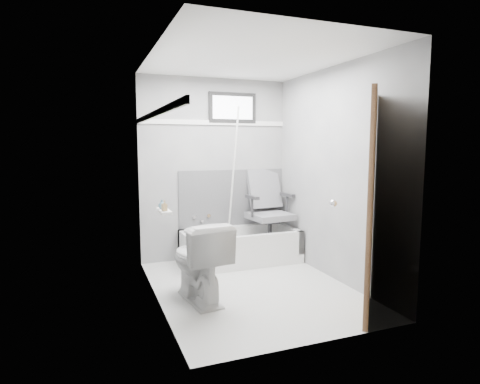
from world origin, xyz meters
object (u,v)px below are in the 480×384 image
office_chair (270,210)px  soap_bottle_a (164,205)px  toilet (199,261)px  soap_bottle_b (162,204)px  bathtub (241,246)px  door (419,209)px

office_chair → soap_bottle_a: size_ratio=10.81×
office_chair → toilet: bearing=-145.6°
toilet → soap_bottle_b: (-0.32, 0.15, 0.56)m
bathtub → toilet: toilet is taller
office_chair → soap_bottle_b: 1.89m
office_chair → soap_bottle_a: bearing=-152.0°
office_chair → door: bearing=-88.2°
office_chair → door: (0.31, -2.25, 0.34)m
bathtub → soap_bottle_a: (-1.17, -1.05, 0.76)m
soap_bottle_a → soap_bottle_b: 0.14m
office_chair → bathtub: bearing=179.0°
bathtub → door: door is taller
door → soap_bottle_b: door is taller
bathtub → toilet: (-0.85, -1.06, 0.19)m
toilet → soap_bottle_b: 0.67m
bathtub → office_chair: size_ratio=1.39×
bathtub → door: (0.75, -2.21, 0.79)m
toilet → soap_bottle_b: soap_bottle_b is taller
office_chair → door: door is taller
bathtub → toilet: 1.37m
bathtub → soap_bottle_b: bearing=-142.1°
toilet → soap_bottle_a: (-0.32, 0.01, 0.57)m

